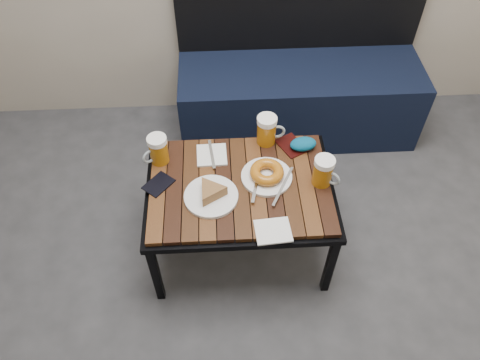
{
  "coord_description": "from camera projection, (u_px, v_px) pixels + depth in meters",
  "views": [
    {
      "loc": [
        -0.3,
        -0.44,
        2.06
      ],
      "look_at": [
        -0.22,
        0.89,
        0.5
      ],
      "focal_mm": 35.0,
      "sensor_mm": 36.0,
      "label": 1
    }
  ],
  "objects": [
    {
      "name": "napkin_left",
      "position": [
        212.0,
        155.0,
        2.18
      ],
      "size": [
        0.14,
        0.18,
        0.01
      ],
      "rotation": [
        0.0,
        0.0,
        0.03
      ],
      "color": "white",
      "rests_on": "cafe_table"
    },
    {
      "name": "plate_pie",
      "position": [
        211.0,
        194.0,
        2.0
      ],
      "size": [
        0.23,
        0.23,
        0.07
      ],
      "color": "white",
      "rests_on": "cafe_table"
    },
    {
      "name": "bench",
      "position": [
        298.0,
        91.0,
        2.8
      ],
      "size": [
        1.4,
        0.5,
        0.95
      ],
      "color": "black",
      "rests_on": "ground"
    },
    {
      "name": "beer_mug_left",
      "position": [
        158.0,
        150.0,
        2.11
      ],
      "size": [
        0.13,
        0.12,
        0.14
      ],
      "rotation": [
        0.0,
        0.0,
        3.78
      ],
      "color": "#A5610D",
      "rests_on": "cafe_table"
    },
    {
      "name": "beer_mug_right",
      "position": [
        324.0,
        171.0,
        2.02
      ],
      "size": [
        0.13,
        0.12,
        0.14
      ],
      "rotation": [
        0.0,
        0.0,
        -0.71
      ],
      "color": "#A5610D",
      "rests_on": "cafe_table"
    },
    {
      "name": "knit_pouch",
      "position": [
        303.0,
        144.0,
        2.19
      ],
      "size": [
        0.14,
        0.1,
        0.05
      ],
      "primitive_type": "ellipsoid",
      "rotation": [
        0.0,
        0.0,
        0.14
      ],
      "color": "navy",
      "rests_on": "cafe_table"
    },
    {
      "name": "beer_mug_centre",
      "position": [
        267.0,
        130.0,
        2.19
      ],
      "size": [
        0.14,
        0.09,
        0.15
      ],
      "rotation": [
        0.0,
        0.0,
        0.01
      ],
      "color": "#A5610D",
      "rests_on": "cafe_table"
    },
    {
      "name": "plate_bagel",
      "position": [
        267.0,
        174.0,
        2.07
      ],
      "size": [
        0.24,
        0.29,
        0.06
      ],
      "color": "white",
      "rests_on": "cafe_table"
    },
    {
      "name": "passport_burgundy",
      "position": [
        291.0,
        146.0,
        2.22
      ],
      "size": [
        0.16,
        0.17,
        0.01
      ],
      "primitive_type": "cube",
      "rotation": [
        0.0,
        0.0,
        0.49
      ],
      "color": "black",
      "rests_on": "cafe_table"
    },
    {
      "name": "passport_navy",
      "position": [
        159.0,
        184.0,
        2.06
      ],
      "size": [
        0.15,
        0.16,
        0.01
      ],
      "primitive_type": "cube",
      "rotation": [
        0.0,
        0.0,
        -0.71
      ],
      "color": "black",
      "rests_on": "cafe_table"
    },
    {
      "name": "cafe_table",
      "position": [
        240.0,
        190.0,
        2.1
      ],
      "size": [
        0.84,
        0.62,
        0.47
      ],
      "color": "black",
      "rests_on": "ground"
    },
    {
      "name": "napkin_right",
      "position": [
        273.0,
        231.0,
        1.9
      ],
      "size": [
        0.15,
        0.13,
        0.01
      ],
      "rotation": [
        0.0,
        0.0,
        0.08
      ],
      "color": "white",
      "rests_on": "cafe_table"
    }
  ]
}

